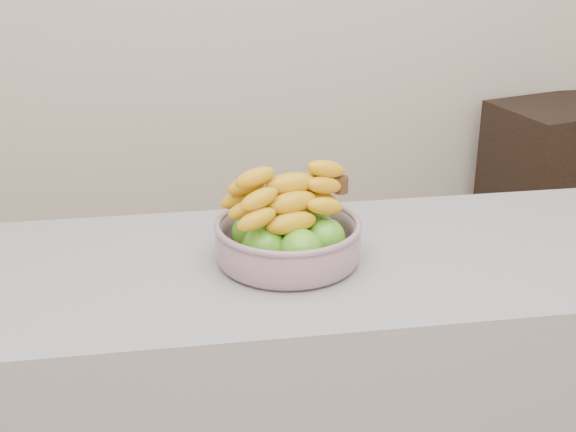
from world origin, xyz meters
TOP-DOWN VIEW (x-y plane):
  - cabinet at (1.25, 1.78)m, footprint 0.55×0.48m
  - fruit_bowl at (-0.00, 0.51)m, footprint 0.30×0.30m

SIDE VIEW (x-z plane):
  - cabinet at x=1.25m, z-range 0.00..0.84m
  - fruit_bowl at x=0.00m, z-range 0.86..1.05m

